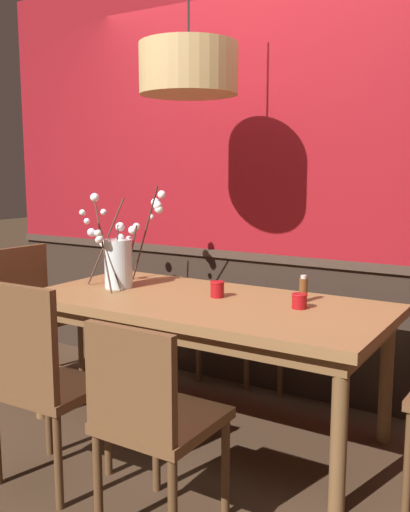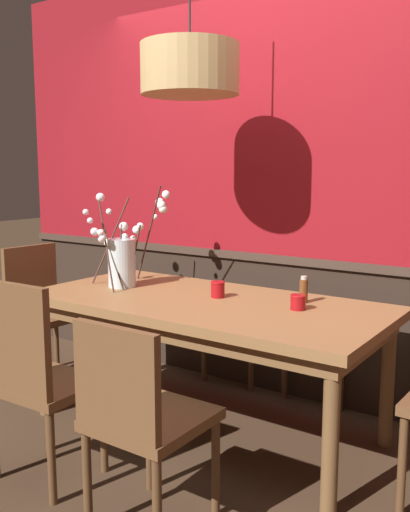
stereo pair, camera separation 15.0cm
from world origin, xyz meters
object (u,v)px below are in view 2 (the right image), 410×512
Objects in this scene: chair_far_side_left at (244,302)px; pendant_lamp at (190,70)px; dining_table at (205,314)px; chair_near_side_left at (34,372)px; condiment_bottle at (304,290)px; candle_holder_nearer_center at (218,289)px; chair_head_west_end at (41,305)px; chair_far_side_right at (328,311)px; candle_holder_nearer_edge at (298,302)px; chair_near_side_right at (140,414)px; vase_with_blossoms at (123,257)px.

chair_far_side_left is 1.63m from pendant_lamp.
pendant_lamp reaches higher than dining_table.
chair_near_side_left is 1.04× the size of pendant_lamp.
dining_table is 13.71× the size of condiment_bottle.
candle_holder_nearer_center is at bearing 4.50° from pendant_lamp.
chair_far_side_left reaches higher than dining_table.
chair_far_side_right is at bearing 27.20° from chair_head_west_end.
chair_far_side_left is at bearing 110.75° from candle_holder_nearer_center.
chair_far_side_right is 0.87m from candle_holder_nearer_edge.
chair_head_west_end is (-1.70, 0.92, 0.01)m from chair_near_side_right.
chair_near_side_right is at bearing -101.04° from candle_holder_nearer_edge.
chair_far_side_left is at bearing 98.64° from pendant_lamp.
vase_with_blossoms is at bearing 107.70° from chair_near_side_left.
pendant_lamp is (-0.65, -0.01, 1.17)m from candle_holder_nearer_edge.
dining_table is at bearing 109.54° from chair_near_side_right.
chair_far_side_left is at bearing -175.11° from chair_far_side_right.
chair_near_side_left reaches higher than chair_head_west_end.
candle_holder_nearer_center is at bearing 70.23° from chair_near_side_left.
candle_holder_nearer_edge is (1.89, 0.06, 0.26)m from chair_head_west_end.
candle_holder_nearer_center is at bearing 106.50° from chair_near_side_right.
chair_far_side_right reaches higher than chair_far_side_left.
chair_near_side_left is 6.70× the size of condiment_bottle.
condiment_bottle is at bearing 82.52° from chair_near_side_right.
chair_head_west_end is 1.51× the size of vase_with_blossoms.
chair_head_west_end reaches higher than candle_holder_nearer_edge.
chair_near_side_right is 0.92× the size of chair_far_side_right.
dining_table is at bearing 70.20° from chair_near_side_left.
chair_far_side_right is at bearing 43.55° from vase_with_blossoms.
condiment_bottle reaches higher than candle_holder_nearer_center.
chair_far_side_right is (0.33, 0.90, -0.12)m from dining_table.
condiment_bottle is (0.14, -0.67, 0.27)m from chair_far_side_right.
vase_with_blossoms reaches higher than chair_near_side_left.
chair_near_side_right reaches higher than dining_table.
dining_table is 0.95m from chair_near_side_left.
chair_far_side_left is 1.74m from chair_near_side_left.
vase_with_blossoms is at bearing -0.79° from chair_head_west_end.
pendant_lamp is at bearing 2.08° from chair_head_west_end.
condiment_bottle is (1.07, 0.22, -0.11)m from vase_with_blossoms.
chair_near_side_left is at bearing 179.05° from chair_near_side_right.
chair_near_side_right is 1.06m from candle_holder_nearer_center.
chair_near_side_left reaches higher than dining_table.
chair_near_side_right reaches higher than candle_holder_nearer_center.
chair_near_side_right is at bearing -0.95° from chair_near_side_left.
chair_head_west_end is (-1.12, -0.83, -0.01)m from chair_far_side_left.
vase_with_blossoms reaches higher than chair_far_side_right.
chair_near_side_left is 1.06m from candle_holder_nearer_center.
chair_far_side_left is 0.96× the size of chair_near_side_left.
vase_with_blossoms reaches higher than chair_head_west_end.
candle_holder_nearer_center is at bearing 70.57° from dining_table.
vase_with_blossoms reaches higher than chair_near_side_right.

